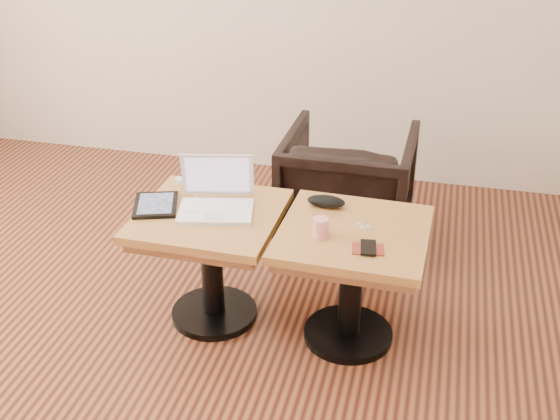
% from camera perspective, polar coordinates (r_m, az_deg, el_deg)
% --- Properties ---
extents(room_shell, '(4.52, 4.52, 2.71)m').
position_cam_1_polar(room_shell, '(2.39, -14.64, 11.22)').
color(room_shell, '#3E1B14').
rests_on(room_shell, ground).
extents(side_table_left, '(0.63, 0.63, 0.56)m').
position_cam_1_polar(side_table_left, '(3.15, -5.67, -2.39)').
color(side_table_left, black).
rests_on(side_table_left, ground).
extents(side_table_right, '(0.63, 0.63, 0.56)m').
position_cam_1_polar(side_table_right, '(3.01, 5.90, -3.93)').
color(side_table_right, black).
rests_on(side_table_right, ground).
extents(laptop, '(0.37, 0.33, 0.23)m').
position_cam_1_polar(laptop, '(3.08, -5.20, 0.88)').
color(laptop, white).
rests_on(laptop, side_table_left).
extents(tablet, '(0.25, 0.28, 0.02)m').
position_cam_1_polar(tablet, '(3.15, -10.07, 0.42)').
color(tablet, black).
rests_on(tablet, side_table_left).
extents(charging_adapter, '(0.04, 0.04, 0.02)m').
position_cam_1_polar(charging_adapter, '(3.35, -8.11, 2.38)').
color(charging_adapter, white).
rests_on(charging_adapter, side_table_left).
extents(glasses_case, '(0.17, 0.08, 0.05)m').
position_cam_1_polar(glasses_case, '(3.10, 3.78, 0.71)').
color(glasses_case, black).
rests_on(glasses_case, side_table_right).
extents(striped_cup, '(0.07, 0.07, 0.08)m').
position_cam_1_polar(striped_cup, '(2.86, 3.32, -1.43)').
color(striped_cup, '#F6425E').
rests_on(striped_cup, side_table_right).
extents(earbuds_tangle, '(0.07, 0.05, 0.01)m').
position_cam_1_polar(earbuds_tangle, '(2.96, 6.79, -1.29)').
color(earbuds_tangle, white).
rests_on(earbuds_tangle, side_table_right).
extents(phone_on_sleeve, '(0.14, 0.12, 0.02)m').
position_cam_1_polar(phone_on_sleeve, '(2.81, 7.18, -3.10)').
color(phone_on_sleeve, maroon).
rests_on(phone_on_sleeve, side_table_right).
extents(armchair, '(0.69, 0.71, 0.64)m').
position_cam_1_polar(armchair, '(3.86, 5.55, 1.96)').
color(armchair, black).
rests_on(armchair, ground).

